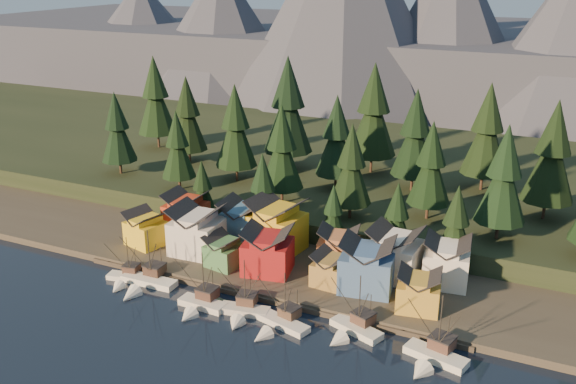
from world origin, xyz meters
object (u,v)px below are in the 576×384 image
at_px(boat_6, 433,350).
at_px(house_back_0, 186,211).
at_px(boat_1, 144,276).
at_px(boat_5, 353,323).
at_px(house_front_0, 146,227).
at_px(boat_2, 199,298).
at_px(house_front_1, 197,229).
at_px(house_back_1, 243,221).
at_px(boat_0, 125,273).
at_px(boat_3, 242,305).
at_px(boat_4, 278,318).

height_order(boat_6, house_back_0, boat_6).
distance_m(boat_1, boat_6, 57.81).
height_order(boat_5, boat_6, boat_6).
bearing_deg(house_front_0, boat_2, -20.35).
bearing_deg(house_back_0, house_front_1, -46.79).
bearing_deg(house_back_1, boat_0, -123.72).
xyz_separation_m(house_front_1, house_back_1, (6.46, 8.45, -0.27)).
xyz_separation_m(boat_0, house_front_1, (7.48, 15.37, 5.14)).
xyz_separation_m(boat_6, house_front_0, (-67.75, 15.64, 3.08)).
distance_m(boat_2, house_front_1, 22.31).
relative_size(boat_0, house_front_0, 1.09).
bearing_deg(boat_1, boat_6, -2.54).
height_order(boat_2, house_front_0, boat_2).
height_order(boat_1, boat_6, boat_6).
bearing_deg(house_back_1, house_front_1, -130.77).
distance_m(boat_3, house_front_1, 26.90).
relative_size(boat_2, boat_3, 1.04).
xyz_separation_m(boat_6, house_back_0, (-63.68, 25.61, 3.99)).
relative_size(boat_1, boat_3, 1.11).
bearing_deg(boat_6, house_front_1, 177.03).
bearing_deg(boat_0, house_front_0, 100.52).
bearing_deg(house_front_0, house_front_1, 20.07).
bearing_deg(boat_3, boat_2, 178.81).
relative_size(boat_4, boat_5, 0.97).
relative_size(boat_0, house_back_1, 1.01).
height_order(boat_2, house_front_1, house_front_1).
bearing_deg(house_front_0, boat_0, -55.24).
distance_m(boat_1, house_front_0, 17.61).
height_order(boat_1, house_front_1, house_front_1).
bearing_deg(boat_6, boat_1, -167.41).
height_order(boat_0, house_front_1, house_front_1).
bearing_deg(house_front_1, boat_6, -19.42).
xyz_separation_m(boat_3, house_back_1, (-13.81, 25.49, 4.48)).
relative_size(boat_5, house_front_1, 1.13).
distance_m(boat_5, house_back_1, 41.26).
xyz_separation_m(boat_0, boat_3, (27.75, -1.67, 0.38)).
relative_size(boat_4, house_back_1, 1.16).
relative_size(boat_1, house_back_0, 1.38).
relative_size(boat_6, house_back_0, 1.36).
distance_m(house_front_0, house_back_1, 21.49).
distance_m(boat_4, house_front_1, 33.70).
bearing_deg(house_back_1, boat_5, -37.29).
relative_size(boat_0, boat_3, 0.87).
bearing_deg(boat_3, boat_6, -9.64).
distance_m(boat_2, house_front_0, 30.07).
bearing_deg(boat_1, boat_0, 178.87).
height_order(boat_1, boat_3, boat_1).
xyz_separation_m(boat_0, house_back_1, (13.94, 23.82, 4.86)).
xyz_separation_m(boat_5, house_front_1, (-40.50, 14.41, 4.75)).
bearing_deg(boat_0, house_front_1, 54.34).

